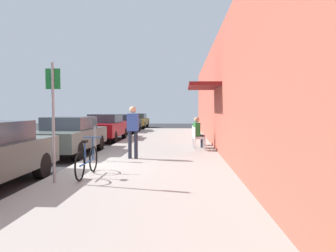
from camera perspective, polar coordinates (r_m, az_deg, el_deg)
ground_plane at (r=9.54m, az=-17.00°, el=-7.46°), size 60.00×60.00×0.00m
sidewalk_slab at (r=11.00m, az=-2.22°, el=-5.64°), size 4.50×32.00×0.12m
building_facade at (r=10.95m, az=10.41°, el=6.03°), size 1.40×32.00×4.60m
parked_car_1 at (r=12.40m, az=-17.52°, el=-1.61°), size 1.80×4.40×1.44m
parked_car_2 at (r=17.65m, az=-11.33°, el=-0.17°), size 1.80×4.40×1.47m
parked_car_3 at (r=23.71m, az=-7.69°, el=0.56°), size 1.80×4.40×1.37m
parked_car_4 at (r=29.51m, az=-5.62°, el=1.02°), size 1.80×4.40×1.37m
parking_meter at (r=10.04m, az=-13.13°, el=-1.79°), size 0.12×0.10×1.32m
street_sign at (r=7.19m, az=-20.15°, el=2.26°), size 0.32×0.06×2.60m
bicycle_0 at (r=7.77m, az=-14.50°, el=-6.21°), size 0.46×1.71×0.90m
cafe_chair_0 at (r=12.33m, az=5.37°, el=-2.08°), size 0.49×0.49×0.87m
cafe_chair_1 at (r=13.09m, az=5.23°, el=-1.79°), size 0.53×0.53×0.87m
seated_patron_1 at (r=13.09m, az=5.49°, el=-0.95°), size 0.49×0.44×1.29m
cafe_chair_2 at (r=14.16m, az=5.03°, el=-1.43°), size 0.46×0.46×0.87m
pedestrian_standing at (r=10.20m, az=-6.42°, el=-0.34°), size 0.36×0.22×1.70m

